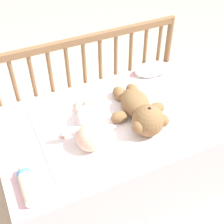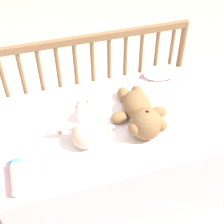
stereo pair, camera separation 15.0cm
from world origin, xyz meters
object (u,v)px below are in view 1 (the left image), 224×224
small_pillow (152,69)px  baby_bottle (28,184)px  teddy_bear (140,110)px  baby (87,127)px

small_pillow → baby_bottle: 0.98m
teddy_bear → baby: bearing=177.2°
baby → small_pillow: 0.62m
teddy_bear → baby_bottle: size_ratio=2.19×
baby → small_pillow: (0.53, 0.31, -0.02)m
baby → small_pillow: bearing=30.2°
baby → baby_bottle: bearing=-151.7°
teddy_bear → baby: (-0.27, 0.01, -0.01)m
small_pillow → baby_bottle: (-0.86, -0.48, -0.00)m
small_pillow → baby_bottle: same height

